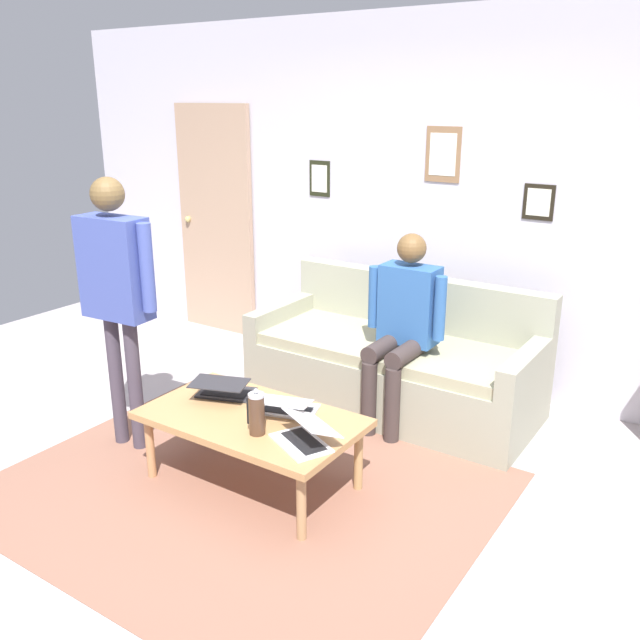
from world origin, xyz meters
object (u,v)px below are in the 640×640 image
object	(u,v)px
laptop_left	(286,406)
person_standing	(116,281)
french_press	(257,413)
person_seated	(403,320)
interior_door	(216,221)
coffee_table	(252,422)
laptop_right	(224,389)
laptop_center	(305,436)
couch	(396,364)

from	to	relation	value
laptop_left	person_standing	size ratio (longest dim) A/B	0.24
laptop_left	person_standing	xyz separation A→B (m)	(1.08, 0.20, 0.61)
french_press	person_seated	size ratio (longest dim) A/B	0.20
interior_door	french_press	xyz separation A→B (m)	(-2.15, 2.11, -0.49)
coffee_table	laptop_right	size ratio (longest dim) A/B	2.97
interior_door	laptop_right	xyz separation A→B (m)	(-1.69, 1.85, -0.56)
person_seated	person_standing	bearing A→B (deg)	44.16
laptop_right	french_press	xyz separation A→B (m)	(-0.46, 0.26, 0.07)
interior_door	laptop_right	distance (m)	2.57
french_press	person_standing	size ratio (longest dim) A/B	0.15
laptop_center	interior_door	bearing A→B (deg)	-40.43
french_press	person_standing	world-z (taller)	person_standing
couch	laptop_center	bearing A→B (deg)	99.51
laptop_left	laptop_right	xyz separation A→B (m)	(0.44, 0.01, 0.00)
couch	laptop_left	bearing A→B (deg)	88.37
coffee_table	laptop_right	bearing A→B (deg)	-20.79
french_press	laptop_left	bearing A→B (deg)	-86.69
laptop_left	laptop_center	distance (m)	0.36
laptop_left	interior_door	bearing A→B (deg)	-40.75
laptop_center	laptop_right	xyz separation A→B (m)	(0.73, -0.21, 0.00)
laptop_left	coffee_table	bearing A→B (deg)	41.58
laptop_right	french_press	bearing A→B (deg)	150.86
laptop_center	laptop_right	distance (m)	0.75
couch	laptop_left	size ratio (longest dim) A/B	4.90
french_press	person_seated	bearing A→B (deg)	-97.70
laptop_right	person_standing	size ratio (longest dim) A/B	0.24
person_seated	coffee_table	bearing A→B (deg)	73.87
person_seated	interior_door	bearing A→B (deg)	-19.09
laptop_left	person_seated	size ratio (longest dim) A/B	0.32
laptop_center	person_seated	distance (m)	1.28
coffee_table	laptop_center	size ratio (longest dim) A/B	2.97
laptop_left	person_seated	bearing A→B (deg)	-100.52
laptop_left	laptop_center	world-z (taller)	laptop_center
coffee_table	laptop_left	xyz separation A→B (m)	(-0.14, -0.13, 0.08)
laptop_left	person_seated	distance (m)	1.08
laptop_center	laptop_left	bearing A→B (deg)	-37.89
interior_door	coffee_table	xyz separation A→B (m)	(-1.99, 1.96, -0.64)
laptop_left	laptop_right	size ratio (longest dim) A/B	1.00
laptop_right	person_seated	bearing A→B (deg)	-121.22
laptop_center	laptop_right	world-z (taller)	laptop_center
laptop_right	couch	bearing A→B (deg)	-110.60
laptop_center	french_press	xyz separation A→B (m)	(0.27, 0.05, 0.08)
couch	coffee_table	distance (m)	1.40
couch	person_seated	size ratio (longest dim) A/B	1.55
laptop_right	person_standing	xyz separation A→B (m)	(0.64, 0.19, 0.61)
laptop_right	person_seated	world-z (taller)	person_seated
interior_door	coffee_table	world-z (taller)	interior_door
laptop_left	french_press	xyz separation A→B (m)	(-0.02, 0.27, 0.07)
interior_door	person_standing	bearing A→B (deg)	117.25
laptop_right	interior_door	bearing A→B (deg)	-47.62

